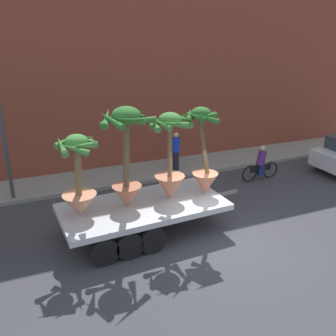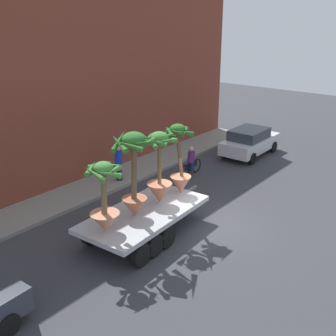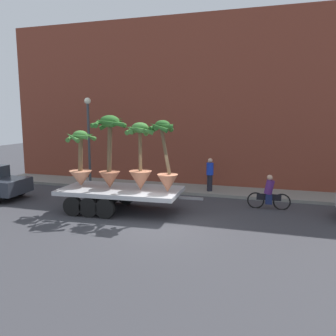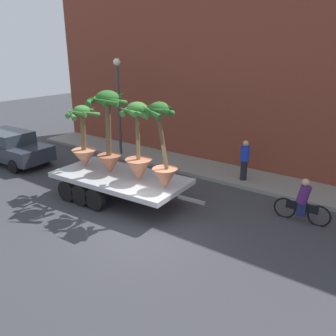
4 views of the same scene
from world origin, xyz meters
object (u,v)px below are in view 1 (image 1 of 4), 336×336
(potted_palm_middle, at_px, (79,183))
(potted_palm_front, at_px, (204,158))
(pedestrian_near_gate, at_px, (176,151))
(street_lamp, at_px, (0,116))
(potted_palm_rear, at_px, (170,162))
(potted_palm_extra, at_px, (126,156))
(flatbed_trailer, at_px, (136,212))
(cyclist, at_px, (261,165))

(potted_palm_middle, relative_size, potted_palm_front, 0.84)
(potted_palm_front, bearing_deg, pedestrian_near_gate, 77.55)
(potted_palm_middle, distance_m, street_lamp, 4.57)
(potted_palm_rear, distance_m, potted_palm_front, 1.12)
(potted_palm_extra, distance_m, street_lamp, 5.20)
(flatbed_trailer, distance_m, cyclist, 6.64)
(flatbed_trailer, xyz_separation_m, potted_palm_extra, (-0.24, 0.01, 1.86))
(potted_palm_rear, bearing_deg, potted_palm_middle, -179.34)
(flatbed_trailer, distance_m, street_lamp, 5.87)
(potted_palm_rear, relative_size, potted_palm_middle, 1.15)
(flatbed_trailer, height_order, street_lamp, street_lamp)
(pedestrian_near_gate, bearing_deg, street_lamp, -176.87)
(potted_palm_middle, bearing_deg, pedestrian_near_gate, 41.72)
(flatbed_trailer, relative_size, potted_palm_extra, 1.99)
(potted_palm_middle, xyz_separation_m, pedestrian_near_gate, (4.87, 4.35, -0.95))
(cyclist, bearing_deg, street_lamp, 170.10)
(flatbed_trailer, xyz_separation_m, potted_palm_front, (2.26, -0.03, 1.48))
(potted_palm_extra, bearing_deg, flatbed_trailer, -2.56)
(street_lamp, bearing_deg, flatbed_trailer, -48.46)
(potted_palm_middle, bearing_deg, potted_palm_extra, -0.03)
(potted_palm_extra, xyz_separation_m, cyclist, (6.48, 2.27, -1.95))
(pedestrian_near_gate, bearing_deg, flatbed_trailer, -126.54)
(potted_palm_middle, bearing_deg, street_lamp, 115.39)
(flatbed_trailer, xyz_separation_m, cyclist, (6.24, 2.28, -0.09))
(cyclist, bearing_deg, potted_palm_middle, -163.93)
(potted_palm_middle, bearing_deg, potted_palm_rear, 0.66)
(potted_palm_front, bearing_deg, flatbed_trailer, 179.30)
(cyclist, height_order, street_lamp, street_lamp)
(potted_palm_extra, bearing_deg, potted_palm_front, -0.88)
(potted_palm_front, bearing_deg, street_lamp, 145.28)
(potted_palm_front, distance_m, potted_palm_extra, 2.53)
(potted_palm_extra, xyz_separation_m, street_lamp, (-3.29, 3.98, 0.61))
(potted_palm_middle, xyz_separation_m, potted_palm_extra, (1.40, -0.00, 0.62))
(potted_palm_rear, relative_size, potted_palm_extra, 0.91)
(flatbed_trailer, xyz_separation_m, pedestrian_near_gate, (3.23, 4.36, 0.29))
(potted_palm_rear, height_order, cyclist, potted_palm_rear)
(potted_palm_rear, bearing_deg, pedestrian_near_gate, 64.21)
(potted_palm_middle, xyz_separation_m, cyclist, (7.88, 2.27, -1.33))
(potted_palm_middle, xyz_separation_m, potted_palm_front, (3.91, -0.04, 0.24))
(potted_palm_rear, bearing_deg, potted_palm_front, -3.66)
(pedestrian_near_gate, bearing_deg, cyclist, -34.60)
(cyclist, bearing_deg, potted_palm_extra, -160.68)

